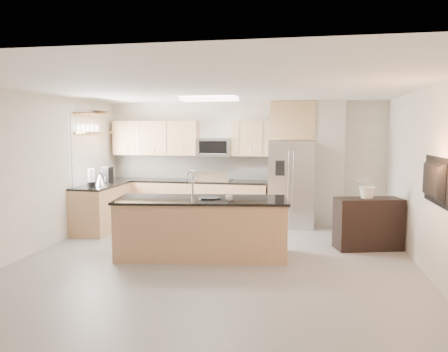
% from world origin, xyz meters
% --- Properties ---
extents(floor, '(6.50, 6.50, 0.00)m').
position_xyz_m(floor, '(0.00, 0.00, 0.00)').
color(floor, '#989591').
rests_on(floor, ground).
extents(ceiling, '(6.00, 6.50, 0.02)m').
position_xyz_m(ceiling, '(0.00, 0.00, 2.60)').
color(ceiling, white).
rests_on(ceiling, wall_back).
extents(wall_back, '(6.00, 0.02, 2.60)m').
position_xyz_m(wall_back, '(0.00, 3.25, 1.30)').
color(wall_back, white).
rests_on(wall_back, floor).
extents(wall_front, '(6.00, 0.02, 2.60)m').
position_xyz_m(wall_front, '(0.00, -3.25, 1.30)').
color(wall_front, white).
rests_on(wall_front, floor).
extents(wall_left, '(0.02, 6.50, 2.60)m').
position_xyz_m(wall_left, '(-3.00, 0.00, 1.30)').
color(wall_left, white).
rests_on(wall_left, floor).
extents(wall_right, '(0.02, 6.50, 2.60)m').
position_xyz_m(wall_right, '(3.00, 0.00, 1.30)').
color(wall_right, white).
rests_on(wall_right, floor).
extents(back_counter, '(3.55, 0.66, 1.44)m').
position_xyz_m(back_counter, '(-1.23, 2.93, 0.47)').
color(back_counter, tan).
rests_on(back_counter, floor).
extents(left_counter, '(0.66, 1.50, 0.92)m').
position_xyz_m(left_counter, '(-2.67, 1.85, 0.46)').
color(left_counter, tan).
rests_on(left_counter, floor).
extents(range, '(0.76, 0.64, 1.14)m').
position_xyz_m(range, '(-0.60, 2.92, 0.47)').
color(range, black).
rests_on(range, floor).
extents(upper_cabinets, '(3.50, 0.33, 0.75)m').
position_xyz_m(upper_cabinets, '(-1.30, 3.09, 1.83)').
color(upper_cabinets, tan).
rests_on(upper_cabinets, wall_back).
extents(microwave, '(0.76, 0.40, 0.40)m').
position_xyz_m(microwave, '(-0.60, 3.04, 1.63)').
color(microwave, '#B0B0B2').
rests_on(microwave, upper_cabinets).
extents(refrigerator, '(0.92, 0.78, 1.78)m').
position_xyz_m(refrigerator, '(1.06, 2.87, 0.89)').
color(refrigerator, '#B0B0B2').
rests_on(refrigerator, floor).
extents(partition_column, '(0.60, 0.30, 2.60)m').
position_xyz_m(partition_column, '(1.82, 3.10, 1.30)').
color(partition_column, beige).
rests_on(partition_column, floor).
extents(window, '(0.04, 1.15, 1.65)m').
position_xyz_m(window, '(-2.98, 1.85, 1.65)').
color(window, white).
rests_on(window, wall_left).
extents(shelf_lower, '(0.30, 1.20, 0.04)m').
position_xyz_m(shelf_lower, '(-2.85, 1.95, 1.95)').
color(shelf_lower, brown).
rests_on(shelf_lower, wall_left).
extents(shelf_upper, '(0.30, 1.20, 0.04)m').
position_xyz_m(shelf_upper, '(-2.85, 1.95, 2.32)').
color(shelf_upper, brown).
rests_on(shelf_upper, wall_left).
extents(ceiling_fixture, '(1.00, 0.50, 0.06)m').
position_xyz_m(ceiling_fixture, '(-0.40, 1.60, 2.56)').
color(ceiling_fixture, white).
rests_on(ceiling_fixture, ceiling).
extents(island, '(2.79, 1.32, 1.35)m').
position_xyz_m(island, '(-0.27, 0.41, 0.47)').
color(island, tan).
rests_on(island, floor).
extents(credenza, '(1.16, 0.73, 0.86)m').
position_xyz_m(credenza, '(2.39, 1.33, 0.43)').
color(credenza, black).
rests_on(credenza, floor).
extents(cup, '(0.13, 0.13, 0.09)m').
position_xyz_m(cup, '(0.20, 0.26, 0.97)').
color(cup, white).
rests_on(cup, island).
extents(platter, '(0.45, 0.45, 0.02)m').
position_xyz_m(platter, '(-0.15, 0.44, 0.94)').
color(platter, black).
rests_on(platter, island).
extents(blender, '(0.15, 0.15, 0.35)m').
position_xyz_m(blender, '(-2.68, 1.45, 1.07)').
color(blender, black).
rests_on(blender, left_counter).
extents(kettle, '(0.21, 0.21, 0.26)m').
position_xyz_m(kettle, '(-2.63, 1.72, 1.04)').
color(kettle, '#B0B0B2').
rests_on(kettle, left_counter).
extents(coffee_maker, '(0.19, 0.22, 0.32)m').
position_xyz_m(coffee_maker, '(-2.69, 2.18, 1.07)').
color(coffee_maker, black).
rests_on(coffee_maker, left_counter).
extents(bowl, '(0.41, 0.41, 0.08)m').
position_xyz_m(bowl, '(-2.85, 2.25, 2.38)').
color(bowl, '#B0B0B2').
rests_on(bowl, shelf_upper).
extents(flower_vase, '(0.68, 0.61, 0.68)m').
position_xyz_m(flower_vase, '(2.37, 1.32, 1.20)').
color(flower_vase, white).
rests_on(flower_vase, credenza).
extents(television, '(0.14, 1.08, 0.62)m').
position_xyz_m(television, '(2.91, -0.20, 1.35)').
color(television, black).
rests_on(television, wall_right).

